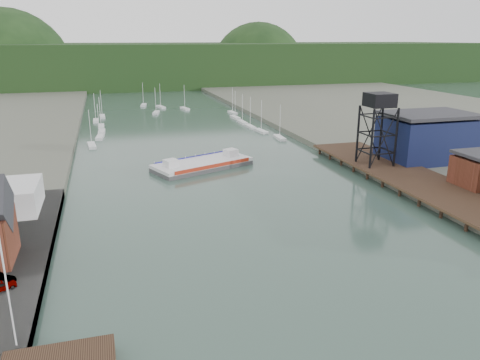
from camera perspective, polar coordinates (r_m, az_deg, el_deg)
east_pier at (r=101.90m, az=20.80°, el=-0.01°), size 14.00×70.00×2.45m
flagpole at (r=48.93m, az=-26.49°, el=-11.83°), size 0.16×0.16×12.00m
lift_tower at (r=108.42m, az=16.63°, el=8.82°), size 6.50×6.50×16.00m
blue_shed at (r=120.01m, az=21.85°, el=4.87°), size 20.50×14.50×11.30m
marina_sailboats at (r=175.00m, az=-8.35°, el=7.13°), size 57.71×92.65×0.90m
distant_hills at (r=334.96m, az=-13.17°, el=13.23°), size 500.00×120.00×80.00m
chain_ferry at (r=111.35m, az=-4.60°, el=1.95°), size 25.19×17.34×3.37m
car_west_a at (r=62.04m, az=-27.21°, el=-11.39°), size 3.79×2.76×1.20m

